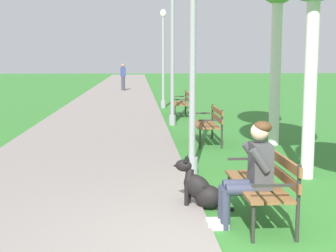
# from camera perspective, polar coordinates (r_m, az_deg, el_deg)

# --- Properties ---
(paved_path) EXTENTS (3.82, 60.00, 0.04)m
(paved_path) POSITION_cam_1_polar(r_m,az_deg,el_deg) (28.75, -5.74, 4.02)
(paved_path) COLOR gray
(paved_path) RESTS_ON ground
(park_bench_near) EXTENTS (0.55, 1.50, 0.85)m
(park_bench_near) POSITION_cam_1_polar(r_m,az_deg,el_deg) (5.99, 11.28, -6.24)
(park_bench_near) COLOR brown
(park_bench_near) RESTS_ON ground
(park_bench_mid) EXTENTS (0.55, 1.50, 0.85)m
(park_bench_mid) POSITION_cam_1_polar(r_m,az_deg,el_deg) (11.30, 4.84, 0.53)
(park_bench_mid) COLOR brown
(park_bench_mid) RESTS_ON ground
(park_bench_far) EXTENTS (0.55, 1.50, 0.85)m
(park_bench_far) POSITION_cam_1_polar(r_m,az_deg,el_deg) (16.56, 1.68, 2.90)
(park_bench_far) COLOR brown
(park_bench_far) RESTS_ON ground
(person_seated_on_near_bench) EXTENTS (0.74, 0.49, 1.25)m
(person_seated_on_near_bench) POSITION_cam_1_polar(r_m,az_deg,el_deg) (5.75, 9.72, -5.06)
(person_seated_on_near_bench) COLOR #33384C
(person_seated_on_near_bench) RESTS_ON ground
(dog_black) EXTENTS (0.80, 0.44, 0.71)m
(dog_black) POSITION_cam_1_polar(r_m,az_deg,el_deg) (6.45, 3.86, -7.39)
(dog_black) COLOR black
(dog_black) RESTS_ON ground
(lamp_post_near) EXTENTS (0.24, 0.24, 4.64)m
(lamp_post_near) POSITION_cam_1_polar(r_m,az_deg,el_deg) (8.10, 2.92, 10.99)
(lamp_post_near) COLOR gray
(lamp_post_near) RESTS_ON ground
(lamp_post_mid) EXTENTS (0.24, 0.24, 4.73)m
(lamp_post_mid) POSITION_cam_1_polar(r_m,az_deg,el_deg) (14.27, 0.52, 9.86)
(lamp_post_mid) COLOR gray
(lamp_post_mid) RESTS_ON ground
(lamp_post_far) EXTENTS (0.24, 0.24, 3.85)m
(lamp_post_far) POSITION_cam_1_polar(r_m,az_deg,el_deg) (19.28, -0.57, 8.03)
(lamp_post_far) COLOR gray
(lamp_post_far) RESTS_ON ground
(pedestrian_distant) EXTENTS (0.32, 0.22, 1.65)m
(pedestrian_distant) POSITION_cam_1_polar(r_m,az_deg,el_deg) (29.61, -5.29, 5.73)
(pedestrian_distant) COLOR #383842
(pedestrian_distant) RESTS_ON ground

